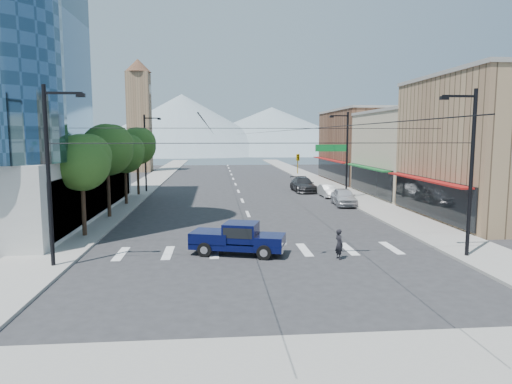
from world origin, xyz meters
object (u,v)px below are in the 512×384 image
pedestrian (339,244)px  parked_car_far (303,185)px  pickup_truck (237,238)px  parked_car_mid (328,191)px  parked_car_near (344,197)px

pedestrian → parked_car_far: 29.79m
pickup_truck → parked_car_mid: 25.64m
parked_car_far → pedestrian: bearing=-99.2°
parked_car_near → parked_car_far: 11.12m
pickup_truck → parked_car_near: pickup_truck is taller
parked_car_far → parked_car_near: bearing=-82.7°
parked_car_near → parked_car_mid: (0.00, 6.13, -0.16)m
pedestrian → parked_car_far: (3.73, 29.55, 0.02)m
parked_car_near → parked_car_mid: bearing=94.1°
parked_car_near → parked_car_mid: size_ratio=1.21×
pedestrian → parked_car_near: bearing=-32.6°
pickup_truck → parked_car_far: size_ratio=0.97×
pickup_truck → parked_car_mid: pickup_truck is taller
parked_car_near → parked_car_mid: parked_car_near is taller
pedestrian → parked_car_mid: bearing=-28.6°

